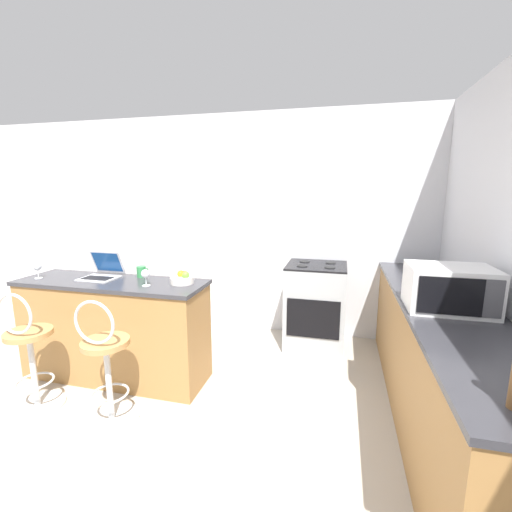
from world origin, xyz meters
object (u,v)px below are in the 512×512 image
Objects in this scene: bar_stool_far at (106,366)px; laptop at (103,271)px; toaster at (437,279)px; wine_glass_short at (37,267)px; mug_green at (142,272)px; wine_glass_tall at (146,274)px; fruit_bowl at (182,279)px; bar_stool_near at (29,355)px; stove_range at (315,305)px; mug_blue at (456,278)px; microwave at (449,288)px.

laptop is (-0.49, 0.67, 0.53)m from bar_stool_far.
toaster reaches higher than wine_glass_short.
mug_green is 0.33m from wine_glass_tall.
wine_glass_tall reaches higher than fruit_bowl.
bar_stool_near is 3.29m from toaster.
mug_blue reaches higher than stove_range.
laptop is at bearing 179.41° from fruit_bowl.
microwave reaches higher than mug_blue.
fruit_bowl is at bearing 174.75° from microwave.
mug_green is at bearing 17.04° from wine_glass_short.
laptop reaches higher than bar_stool_near.
wine_glass_short is 0.75× the size of fruit_bowl.
mug_green is 0.93m from wine_glass_short.
toaster is 0.32m from mug_blue.
wine_glass_tall is (0.55, -0.16, 0.04)m from laptop.
bar_stool_far is at bearing -53.55° from laptop.
bar_stool_far is at bearing -168.59° from microwave.
bar_stool_near is at bearing -54.46° from wine_glass_short.
laptop is at bearing -151.30° from stove_range.
microwave is at bearing -3.93° from laptop.
wine_glass_tall is (0.74, 0.51, 0.57)m from bar_stool_near.
bar_stool_far is at bearing 0.00° from bar_stool_near.
toaster is (0.05, 0.51, -0.06)m from microwave.
wine_glass_short is at bearing -162.15° from laptop.
fruit_bowl is (-2.03, 0.19, -0.11)m from microwave.
bar_stool_near is at bearing -159.62° from mug_blue.
bar_stool_near is at bearing -125.20° from mug_green.
fruit_bowl is 1.99× the size of mug_blue.
toaster is 2.52× the size of mug_blue.
wine_glass_tall is 0.70× the size of fruit_bowl.
laptop is 2.91m from toaster.
microwave is 2.61× the size of fruit_bowl.
fruit_bowl is at bearing 64.65° from bar_stool_far.
bar_stool_far is (0.69, 0.00, 0.00)m from bar_stool_near.
toaster is (2.89, 0.32, 0.03)m from laptop.
toaster reaches higher than mug_green.
laptop reaches higher than toaster.
toaster is 0.27× the size of stove_range.
toaster reaches higher than fruit_bowl.
bar_stool_far is at bearing -96.01° from wine_glass_tall.
bar_stool_far is 0.94m from mug_green.
fruit_bowl is at bearing -136.00° from stove_range.
toaster is 1.27× the size of fruit_bowl.
toaster is at bearing 4.98° from mug_green.
fruit_bowl is 2.36m from mug_blue.
toaster is at bearing 8.20° from wine_glass_short.
toaster reaches higher than stove_range.
bar_stool_far is 9.61× the size of mug_green.
mug_blue is (3.29, 1.22, 0.52)m from bar_stool_near.
laptop is at bearing 17.85° from wine_glass_short.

